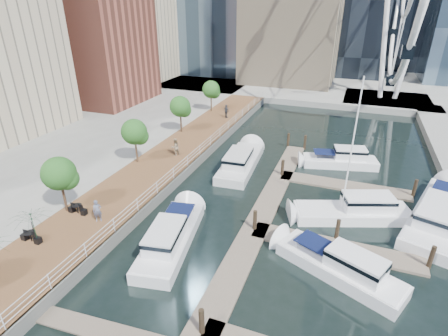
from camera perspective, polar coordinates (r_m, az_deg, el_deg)
The scene contains 15 objects.
ground at distance 22.83m, azimuth -8.74°, elevation -19.54°, with size 520.00×520.00×0.00m, color black.
boardwalk at distance 37.14m, azimuth -9.91°, elevation 0.35°, with size 6.00×60.00×1.00m, color brown.
seawall at distance 35.81m, azimuth -5.75°, elevation -0.37°, with size 0.25×60.00×1.00m, color #595954.
land_far at distance 117.09m, azimuth 16.99°, elevation 16.84°, with size 200.00×114.00×1.00m, color gray.
pier at distance 67.75m, azimuth 24.98°, elevation 9.89°, with size 14.00×12.00×1.00m, color gray.
railing at distance 35.42m, azimuth -5.96°, elevation 1.15°, with size 0.10×60.00×1.05m, color white, non-canonical shape.
floating_docks at distance 28.36m, azimuth 15.97°, elevation -8.89°, with size 16.00×34.00×2.60m.
midrise_condos at distance 58.61m, azimuth -27.30°, elevation 20.35°, with size 19.00×67.00×28.00m.
street_trees at distance 36.19m, azimuth -14.46°, elevation 5.72°, with size 2.60×42.60×4.60m.
cafe_tables at distance 26.77m, azimuth -31.57°, elevation -12.13°, with size 2.50×13.70×0.74m.
yacht_foreground at distance 24.90m, azimuth 18.05°, elevation -16.17°, with size 2.43×9.09×2.15m, color white, non-canonical shape.
pedestrian_near at distance 28.03m, azimuth -19.97°, elevation -6.58°, with size 0.64×0.42×1.77m, color slate.
pedestrian_mid at distance 37.94m, azimuth -7.98°, elevation 3.43°, with size 0.92×0.72×1.89m, color gray.
pedestrian_far at distance 50.38m, azimuth 0.38°, elevation 9.25°, with size 1.11×0.46×1.89m, color #363A44.
moored_yachts at distance 30.40m, azimuth 16.93°, elevation -7.62°, with size 24.74×36.99×11.50m.
Camera 1 is at (8.67, -13.73, 16.05)m, focal length 28.00 mm.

